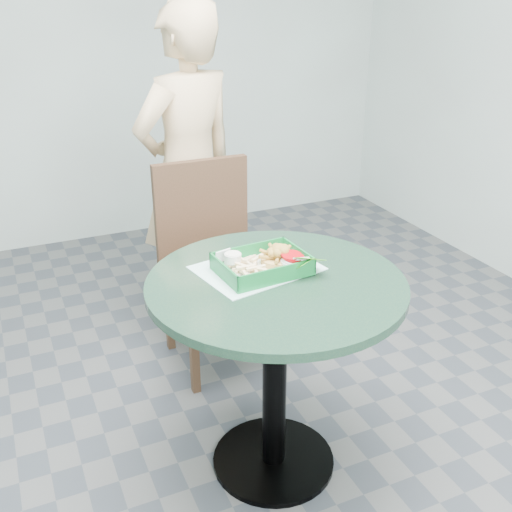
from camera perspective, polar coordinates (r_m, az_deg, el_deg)
name	(u,v)px	position (r m, az deg, el deg)	size (l,w,h in m)	color
floor	(273,461)	(2.40, 1.66, -18.94)	(4.00, 5.00, 0.02)	#303335
wall_back	(104,26)	(4.14, -14.24, 20.50)	(4.00, 0.04, 2.80)	silver
cafe_table	(275,330)	(2.04, 1.86, -7.07)	(0.85, 0.85, 0.75)	black
dining_chair	(211,251)	(2.74, -4.31, 0.52)	(0.44, 0.44, 0.93)	#40261B
diner_person	(188,163)	(2.93, -6.48, 8.80)	(0.63, 0.41, 1.72)	#DBB988
placemat	(257,273)	(2.03, 0.08, -1.66)	(0.39, 0.29, 0.00)	#B9EAE4
food_basket	(262,273)	(2.00, 0.59, -1.61)	(0.29, 0.21, 0.06)	#107130
crab_sandwich	(280,260)	(2.02, 2.26, -0.36)	(0.12, 0.12, 0.07)	tan
fries_pile	(250,269)	(1.97, -0.61, -1.27)	(0.12, 0.13, 0.05)	#FFDCA0
sauce_ramekin	(233,262)	(2.00, -2.17, -0.57)	(0.06, 0.06, 0.03)	white
garnish_cup	(296,268)	(1.98, 3.85, -1.11)	(0.12, 0.12, 0.05)	white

